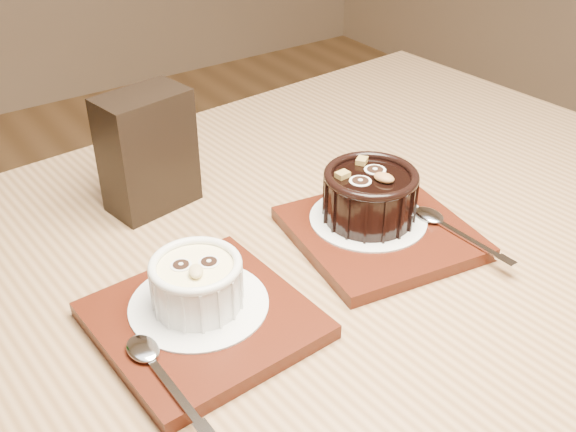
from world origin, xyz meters
name	(u,v)px	position (x,y,z in m)	size (l,w,h in m)	color
table	(287,342)	(-0.03, 0.11, 0.66)	(1.25, 0.88, 0.75)	brown
tray_left	(203,320)	(-0.14, 0.09, 0.76)	(0.18, 0.18, 0.01)	#48180C
doily_left	(199,304)	(-0.14, 0.11, 0.77)	(0.13, 0.13, 0.00)	white
ramekin_white	(197,281)	(-0.14, 0.11, 0.79)	(0.08, 0.08, 0.05)	white
spoon_left	(162,373)	(-0.20, 0.04, 0.77)	(0.03, 0.13, 0.01)	silver
tray_right	(380,233)	(0.09, 0.11, 0.76)	(0.18, 0.18, 0.01)	#48180C
doily_right	(368,218)	(0.09, 0.13, 0.77)	(0.13, 0.13, 0.00)	white
ramekin_dark	(370,193)	(0.09, 0.13, 0.80)	(0.10, 0.10, 0.06)	black
spoon_right	(453,229)	(0.15, 0.06, 0.77)	(0.03, 0.13, 0.01)	silver
condiment_stand	(148,152)	(-0.08, 0.32, 0.82)	(0.10, 0.06, 0.14)	black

